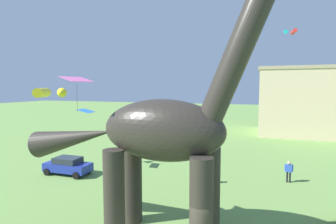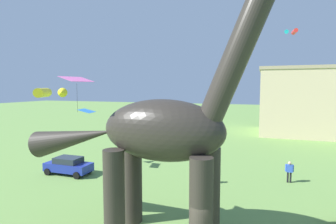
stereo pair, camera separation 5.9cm
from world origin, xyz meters
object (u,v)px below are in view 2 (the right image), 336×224
Objects in this scene: parked_sedan_left at (68,165)px; kite_drifting at (47,93)px; kite_high_left at (77,79)px; dinosaur_sculpture at (161,130)px; kite_far_left at (293,32)px; kite_near_high at (87,111)px; person_strolling_adult at (207,172)px; person_near_flyer at (289,170)px.

parked_sedan_left is 1.33× the size of kite_drifting.
kite_drifting is at bearing 139.46° from kite_high_left.
dinosaur_sculpture is 9.67× the size of kite_far_left.
dinosaur_sculpture is 8.38× the size of kite_high_left.
dinosaur_sculpture is 4.92× the size of kite_drifting.
dinosaur_sculpture is 14.36m from parked_sedan_left.
kite_far_left is (18.25, 12.62, 8.33)m from kite_near_high.
dinosaur_sculpture reaches higher than person_strolling_adult.
parked_sedan_left is 2.61× the size of kite_far_left.
kite_high_left is 1.15× the size of kite_far_left.
person_near_flyer is at bearing 56.51° from dinosaur_sculpture.
kite_drifting is (-14.45, 7.71, 1.67)m from dinosaur_sculpture.
kite_drifting reaches higher than person_near_flyer.
kite_drifting reaches higher than parked_sedan_left.
kite_high_left is at bearing -118.36° from kite_far_left.
kite_drifting is at bearing 162.58° from person_near_flyer.
kite_near_high is 23.70m from kite_far_left.
kite_drifting is (-2.84, 0.78, 6.50)m from parked_sedan_left.
person_strolling_adult is (12.30, 1.73, 0.14)m from parked_sedan_left.
kite_high_left is at bearing -56.19° from kite_near_high.
kite_drifting is (-15.14, -0.96, 6.36)m from person_strolling_adult.
kite_drifting is at bearing -168.33° from kite_near_high.
kite_drifting is 1.74× the size of kite_near_high.
parked_sedan_left is at bearing 147.61° from dinosaur_sculpture.
person_near_flyer is 1.10× the size of kite_far_left.
dinosaur_sculpture is 8.54× the size of kite_near_high.
parked_sedan_left is at bearing -143.55° from kite_far_left.
parked_sedan_left is 2.26× the size of kite_high_left.
person_near_flyer is at bearing 8.66° from kite_near_high.
person_strolling_adult is 12.28m from kite_near_high.
person_near_flyer is 0.95× the size of kite_high_left.
kite_far_left is (19.20, 14.18, 13.16)m from parked_sedan_left.
dinosaur_sculpture reaches higher than person_near_flyer.
person_strolling_adult is 13.06m from kite_high_left.
person_near_flyer is (6.97, 11.18, -4.57)m from dinosaur_sculpture.
person_near_flyer is 0.56× the size of kite_drifting.
kite_far_left is at bearing 59.81° from person_near_flyer.
kite_near_high is (-11.34, -0.17, 4.69)m from person_strolling_adult.
kite_far_left is at bearing 68.68° from dinosaur_sculpture.
dinosaur_sculpture is at bearing 53.22° from person_strolling_adult.
person_strolling_adult is 0.97× the size of kite_far_left.
parked_sedan_left is at bearing 132.73° from kite_high_left.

